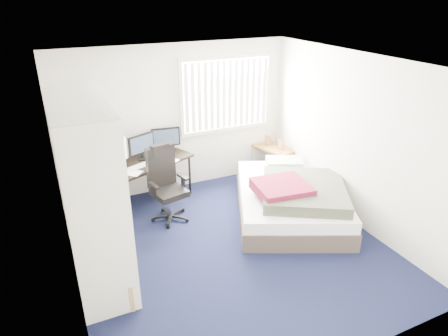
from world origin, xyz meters
name	(u,v)px	position (x,y,z in m)	size (l,w,h in m)	color
ground	(230,247)	(0.00, 0.00, 0.00)	(4.20, 4.20, 0.00)	black
room_shell	(231,146)	(0.00, 0.00, 1.51)	(4.20, 4.20, 4.20)	silver
window_assembly	(226,94)	(0.90, 2.04, 1.60)	(1.72, 0.09, 1.32)	white
closet	(89,173)	(-1.67, 0.27, 1.35)	(0.64, 1.84, 2.22)	beige
desk	(144,159)	(-0.70, 1.75, 0.77)	(1.66, 1.23, 1.20)	black
office_chair	(167,191)	(-0.53, 1.15, 0.45)	(0.65, 0.65, 1.17)	black
footstool	(164,185)	(-0.37, 1.85, 0.20)	(0.37, 0.32, 0.26)	white
nightstand	(273,150)	(1.75, 1.81, 0.51)	(0.64, 0.92, 0.75)	brown
bed	(291,198)	(1.25, 0.40, 0.29)	(2.34, 2.60, 0.70)	#3E342C
pine_box	(114,291)	(-1.65, -0.41, 0.17)	(0.45, 0.34, 0.34)	#A27851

